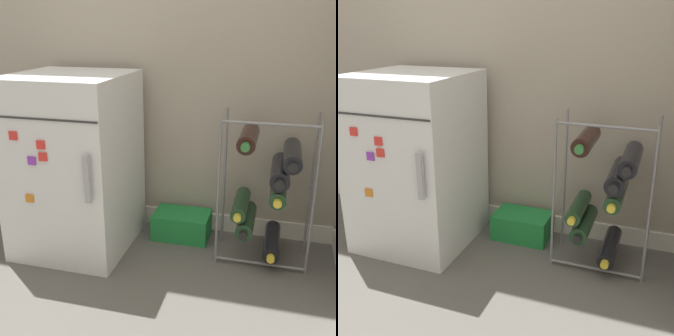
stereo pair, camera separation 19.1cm
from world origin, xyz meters
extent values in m
plane|color=#56544F|center=(0.00, 0.00, 0.00)|extent=(14.00, 14.00, 0.00)
cube|color=silver|center=(0.00, 0.66, 0.04)|extent=(6.75, 0.01, 0.09)
cube|color=silver|center=(-0.36, 0.36, 0.41)|extent=(0.50, 0.53, 0.83)
cube|color=#2D2D2D|center=(-0.36, 0.09, 0.68)|extent=(0.49, 0.00, 0.01)
cube|color=#9E9EA3|center=(-0.16, 0.08, 0.46)|extent=(0.02, 0.02, 0.20)
cube|color=red|center=(-0.35, 0.09, 0.53)|extent=(0.04, 0.01, 0.04)
cube|color=orange|center=(-0.44, 0.09, 0.34)|extent=(0.04, 0.01, 0.04)
cube|color=red|center=(-0.36, 0.09, 0.58)|extent=(0.04, 0.01, 0.04)
cube|color=red|center=(-0.48, 0.09, 0.61)|extent=(0.04, 0.01, 0.04)
cube|color=purple|center=(-0.41, 0.09, 0.51)|extent=(0.04, 0.01, 0.04)
cylinder|color=slate|center=(0.32, 0.35, 0.34)|extent=(0.01, 0.01, 0.68)
cylinder|color=slate|center=(0.72, 0.35, 0.34)|extent=(0.01, 0.01, 0.68)
cylinder|color=slate|center=(0.32, 0.55, 0.34)|extent=(0.01, 0.01, 0.68)
cylinder|color=slate|center=(0.72, 0.55, 0.34)|extent=(0.01, 0.01, 0.68)
cylinder|color=slate|center=(0.52, 0.35, 0.02)|extent=(0.40, 0.01, 0.01)
cylinder|color=slate|center=(0.52, 0.35, 0.66)|extent=(0.40, 0.01, 0.01)
cylinder|color=black|center=(0.57, 0.45, 0.09)|extent=(0.07, 0.29, 0.07)
cylinder|color=gold|center=(0.57, 0.30, 0.09)|extent=(0.03, 0.02, 0.03)
cylinder|color=#19381E|center=(0.45, 0.45, 0.18)|extent=(0.08, 0.28, 0.08)
cylinder|color=black|center=(0.45, 0.30, 0.18)|extent=(0.04, 0.02, 0.04)
cylinder|color=#19381E|center=(0.42, 0.45, 0.25)|extent=(0.07, 0.27, 0.07)
cylinder|color=gold|center=(0.42, 0.31, 0.25)|extent=(0.03, 0.02, 0.03)
cylinder|color=#19381E|center=(0.58, 0.45, 0.35)|extent=(0.07, 0.30, 0.07)
cylinder|color=gold|center=(0.58, 0.29, 0.35)|extent=(0.03, 0.02, 0.03)
cylinder|color=black|center=(0.58, 0.45, 0.43)|extent=(0.08, 0.31, 0.08)
cylinder|color=black|center=(0.58, 0.29, 0.43)|extent=(0.04, 0.02, 0.04)
cylinder|color=black|center=(0.62, 0.45, 0.51)|extent=(0.08, 0.31, 0.08)
cylinder|color=black|center=(0.62, 0.29, 0.51)|extent=(0.04, 0.02, 0.04)
cylinder|color=black|center=(0.43, 0.45, 0.57)|extent=(0.08, 0.27, 0.08)
cylinder|color=#2D7033|center=(0.43, 0.31, 0.57)|extent=(0.04, 0.02, 0.04)
cube|color=#1E7F38|center=(0.12, 0.55, 0.06)|extent=(0.28, 0.19, 0.13)
camera|label=1|loc=(0.56, -1.34, 1.04)|focal=45.00mm
camera|label=2|loc=(0.74, -1.28, 1.04)|focal=45.00mm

